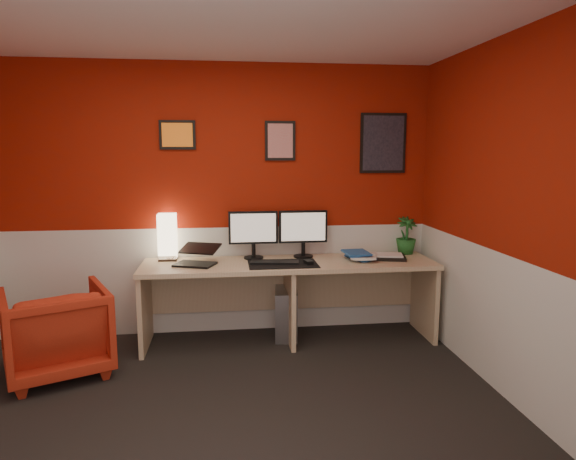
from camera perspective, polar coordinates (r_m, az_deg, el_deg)
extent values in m
cube|color=black|center=(3.42, -8.03, -21.12)|extent=(4.00, 3.50, 0.01)
cube|color=white|center=(3.07, -9.13, 23.74)|extent=(4.00, 3.50, 0.01)
cube|color=#961806|center=(4.74, -8.05, 3.26)|extent=(4.00, 0.01, 2.50)
cube|color=#961806|center=(1.30, -10.38, -11.84)|extent=(4.00, 0.01, 2.50)
cube|color=#961806|center=(3.56, 25.58, 0.64)|extent=(0.01, 3.50, 2.50)
cube|color=silver|center=(4.86, -7.86, -5.57)|extent=(4.00, 0.01, 1.00)
cube|color=silver|center=(3.73, 24.73, -10.84)|extent=(0.01, 3.50, 1.00)
cube|color=tan|center=(4.61, 0.16, -8.05)|extent=(2.60, 0.65, 0.73)
cube|color=#FFE5B2|center=(4.69, -13.41, -0.89)|extent=(0.16, 0.16, 0.40)
cube|color=black|center=(4.43, -10.47, -2.54)|extent=(0.39, 0.34, 0.22)
cube|color=black|center=(4.62, -3.92, 0.31)|extent=(0.45, 0.06, 0.58)
cube|color=black|center=(4.67, 1.74, 0.42)|extent=(0.45, 0.06, 0.58)
cube|color=black|center=(4.42, -0.58, -3.84)|extent=(0.60, 0.38, 0.01)
cube|color=black|center=(4.44, -1.51, -3.63)|extent=(0.44, 0.20, 0.02)
cube|color=black|center=(4.42, 2.31, -3.62)|extent=(0.08, 0.11, 0.03)
imported|color=#2358A0|center=(4.62, 7.25, -3.22)|extent=(0.29, 0.33, 0.03)
imported|color=silver|center=(4.63, 7.10, -2.88)|extent=(0.30, 0.36, 0.02)
imported|color=#2358A0|center=(4.59, 6.43, -2.66)|extent=(0.23, 0.30, 0.03)
cube|color=black|center=(4.73, 10.94, -3.01)|extent=(0.40, 0.33, 0.03)
imported|color=#19591E|center=(4.98, 13.16, -0.60)|extent=(0.22, 0.22, 0.35)
cube|color=#99999E|center=(4.76, -0.21, -9.25)|extent=(0.25, 0.47, 0.45)
imported|color=red|center=(4.34, -24.64, -10.29)|extent=(0.97, 0.99, 0.68)
cube|color=orange|center=(4.72, -12.35, 10.42)|extent=(0.32, 0.02, 0.26)
cube|color=red|center=(4.73, -0.88, 10.01)|extent=(0.28, 0.02, 0.36)
cube|color=black|center=(4.93, 10.65, 9.58)|extent=(0.44, 0.02, 0.56)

